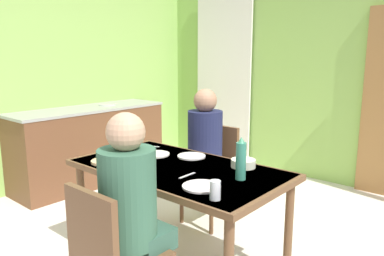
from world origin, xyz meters
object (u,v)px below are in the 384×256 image
at_px(serving_bowl_center, 243,163).
at_px(chair_far_diner, 213,168).
at_px(person_far_diner, 204,140).
at_px(chair_near_diner, 111,255).
at_px(kitchen_counter, 90,145).
at_px(dining_table, 178,177).
at_px(person_near_diner, 130,195).
at_px(water_bottle_green_near, 241,160).

bearing_deg(serving_bowl_center, chair_far_diner, 142.43).
bearing_deg(person_far_diner, chair_near_diner, 110.43).
relative_size(kitchen_counter, serving_bowl_center, 10.84).
height_order(dining_table, person_near_diner, person_near_diner).
bearing_deg(person_far_diner, person_near_diner, 112.43).
bearing_deg(dining_table, chair_far_diner, 109.84).
bearing_deg(person_near_diner, chair_near_diner, -90.00).
xyz_separation_m(kitchen_counter, person_far_diner, (1.76, -0.02, 0.33)).
distance_m(kitchen_counter, water_bottle_green_near, 2.62).
bearing_deg(person_near_diner, person_far_diner, 112.43).
bearing_deg(chair_near_diner, kitchen_counter, 148.08).
bearing_deg(serving_bowl_center, dining_table, -140.83).
bearing_deg(water_bottle_green_near, person_far_diner, 142.75).
relative_size(chair_near_diner, person_far_diner, 1.13).
bearing_deg(chair_near_diner, serving_bowl_center, 84.25).
bearing_deg(water_bottle_green_near, serving_bowl_center, 119.32).
distance_m(chair_near_diner, person_near_diner, 0.31).
bearing_deg(chair_near_diner, person_far_diner, 110.43).
bearing_deg(person_far_diner, chair_far_diner, -90.00).
height_order(kitchen_counter, dining_table, kitchen_counter).
relative_size(dining_table, person_far_diner, 1.95).
relative_size(person_near_diner, serving_bowl_center, 4.53).
xyz_separation_m(kitchen_counter, serving_bowl_center, (2.39, -0.37, 0.32)).
distance_m(chair_far_diner, person_far_diner, 0.31).
distance_m(chair_far_diner, water_bottle_green_near, 1.10).
relative_size(chair_near_diner, water_bottle_green_near, 3.23).
bearing_deg(kitchen_counter, serving_bowl_center, -8.80).
xyz_separation_m(chair_far_diner, serving_bowl_center, (0.63, -0.48, 0.27)).
bearing_deg(water_bottle_green_near, chair_near_diner, -105.87).
relative_size(dining_table, chair_near_diner, 1.72).
bearing_deg(kitchen_counter, chair_far_diner, 3.65).
xyz_separation_m(dining_table, serving_bowl_center, (0.35, 0.29, 0.10)).
bearing_deg(person_far_diner, dining_table, 113.69).
distance_m(person_far_diner, serving_bowl_center, 0.72).
distance_m(chair_near_diner, person_far_diner, 1.52).
xyz_separation_m(kitchen_counter, dining_table, (2.04, -0.65, 0.22)).
xyz_separation_m(dining_table, person_near_diner, (0.24, -0.63, 0.11)).
relative_size(kitchen_counter, chair_far_diner, 2.12).
bearing_deg(kitchen_counter, dining_table, -17.80).
relative_size(chair_far_diner, water_bottle_green_near, 3.23).
bearing_deg(chair_far_diner, kitchen_counter, 3.65).
xyz_separation_m(chair_near_diner, person_far_diner, (-0.52, 1.40, 0.28)).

